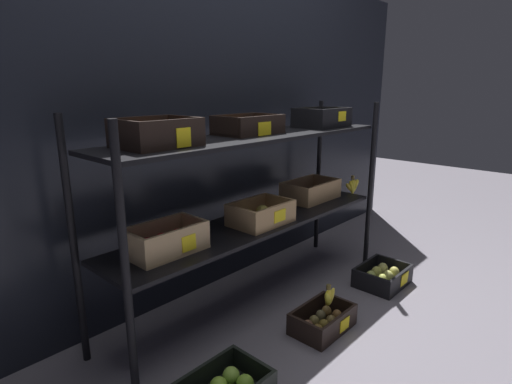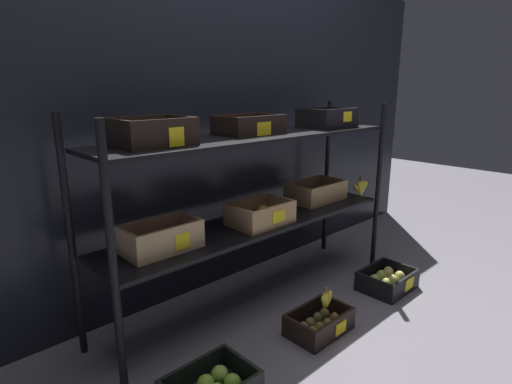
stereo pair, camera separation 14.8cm
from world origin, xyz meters
name	(u,v)px [view 1 (the left image)]	position (x,y,z in m)	size (l,w,h in m)	color
ground_plane	(256,300)	(0.00, 0.00, 0.00)	(10.00, 10.00, 0.00)	slate
storefront_wall	(205,129)	(0.00, 0.41, 0.96)	(4.22, 0.12, 1.91)	black
display_rack	(256,179)	(0.00, 0.00, 0.72)	(1.96, 0.45, 1.10)	black
crate_ground_kiwi	(323,321)	(0.01, -0.45, 0.04)	(0.33, 0.22, 0.11)	black
crate_ground_pear	(382,277)	(0.68, -0.45, 0.05)	(0.33, 0.26, 0.12)	black
banana_bunch_loose	(329,297)	(0.05, -0.45, 0.17)	(0.11, 0.04, 0.12)	brown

